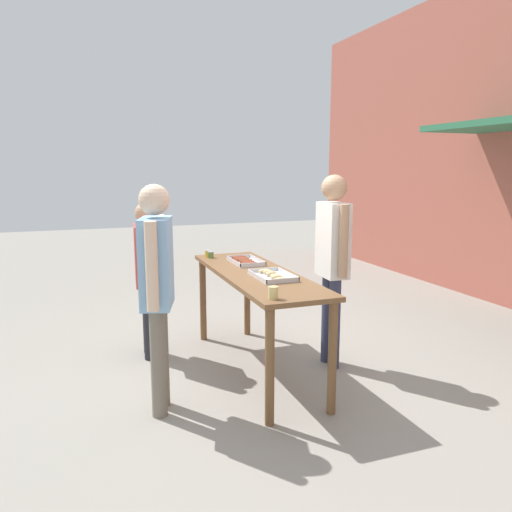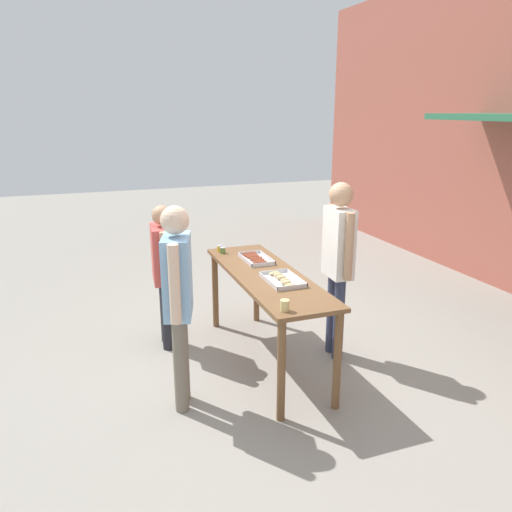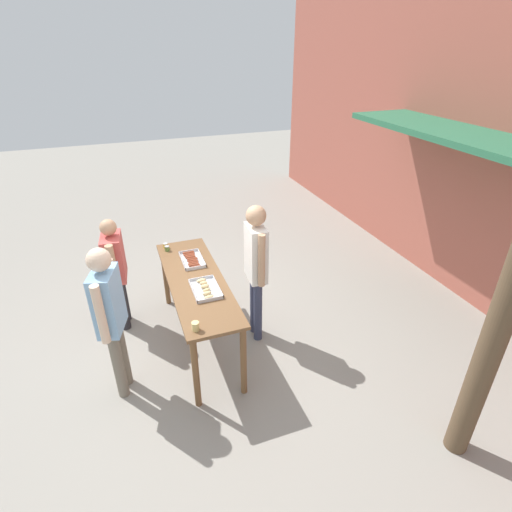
{
  "view_description": "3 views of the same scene",
  "coord_description": "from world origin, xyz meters",
  "views": [
    {
      "loc": [
        4.19,
        -1.53,
        1.89
      ],
      "look_at": [
        0.0,
        0.0,
        1.09
      ],
      "focal_mm": 35.0,
      "sensor_mm": 36.0,
      "label": 1
    },
    {
      "loc": [
        4.32,
        -1.69,
        2.49
      ],
      "look_at": [
        -0.45,
        0.05,
        0.99
      ],
      "focal_mm": 35.0,
      "sensor_mm": 36.0,
      "label": 2
    },
    {
      "loc": [
        4.03,
        -0.7,
        3.47
      ],
      "look_at": [
        0.12,
        0.72,
        1.19
      ],
      "focal_mm": 28.0,
      "sensor_mm": 36.0,
      "label": 3
    }
  ],
  "objects": [
    {
      "name": "ground_plane",
      "position": [
        0.0,
        0.0,
        0.0
      ],
      "size": [
        24.0,
        24.0,
        0.0
      ],
      "primitive_type": "plane",
      "color": "gray"
    },
    {
      "name": "serving_table",
      "position": [
        0.0,
        0.0,
        0.81
      ],
      "size": [
        2.13,
        0.64,
        0.94
      ],
      "color": "brown",
      "rests_on": "ground"
    },
    {
      "name": "food_tray_sausages",
      "position": [
        -0.46,
        0.05,
        0.96
      ],
      "size": [
        0.47,
        0.26,
        0.04
      ],
      "color": "silver",
      "rests_on": "serving_table"
    },
    {
      "name": "food_tray_buns",
      "position": [
        0.27,
        0.05,
        0.96
      ],
      "size": [
        0.47,
        0.3,
        0.05
      ],
      "color": "silver",
      "rests_on": "serving_table"
    },
    {
      "name": "condiment_jar_mustard",
      "position": [
        -0.93,
        -0.21,
        0.98
      ],
      "size": [
        0.06,
        0.06,
        0.07
      ],
      "color": "gold",
      "rests_on": "serving_table"
    },
    {
      "name": "condiment_jar_ketchup",
      "position": [
        -0.84,
        -0.2,
        0.98
      ],
      "size": [
        0.06,
        0.06,
        0.07
      ],
      "color": "#567A38",
      "rests_on": "serving_table"
    },
    {
      "name": "beer_cup",
      "position": [
        0.93,
        -0.2,
        0.99
      ],
      "size": [
        0.07,
        0.07,
        0.09
      ],
      "color": "#DBC67A",
      "rests_on": "serving_table"
    },
    {
      "name": "person_server_behind_table",
      "position": [
        0.12,
        0.72,
        1.12
      ],
      "size": [
        0.53,
        0.24,
        1.82
      ],
      "rotation": [
        0.0,
        0.0,
        -0.06
      ],
      "color": "#333851",
      "rests_on": "ground"
    },
    {
      "name": "person_customer_holding_hotdog",
      "position": [
        -0.71,
        -0.88,
        0.92
      ],
      "size": [
        0.62,
        0.27,
        1.55
      ],
      "rotation": [
        0.0,
        0.0,
        3.05
      ],
      "color": "#232328",
      "rests_on": "ground"
    },
    {
      "name": "person_customer_with_cup",
      "position": [
        0.49,
        -0.97,
        1.07
      ],
      "size": [
        0.55,
        0.32,
        1.77
      ],
      "rotation": [
        0.0,
        0.0,
        2.86
      ],
      "color": "#756B5B",
      "rests_on": "ground"
    }
  ]
}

